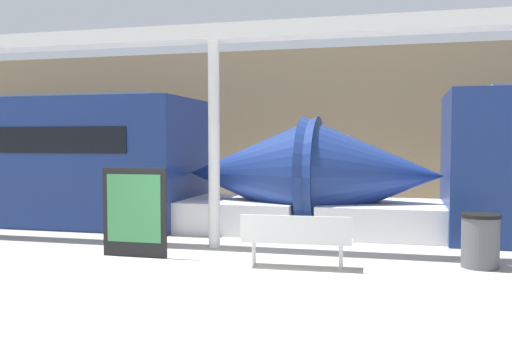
{
  "coord_description": "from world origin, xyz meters",
  "views": [
    {
      "loc": [
        3.14,
        -7.64,
        2.05
      ],
      "look_at": [
        0.46,
        2.89,
        1.4
      ],
      "focal_mm": 40.0,
      "sensor_mm": 36.0,
      "label": 1
    }
  ],
  "objects_px": {
    "bench_near": "(296,237)",
    "poster_board": "(135,212)",
    "support_column_near": "(214,145)",
    "train_right": "(18,163)",
    "trash_bin": "(480,241)"
  },
  "relations": [
    {
      "from": "train_right",
      "to": "bench_near",
      "type": "bearing_deg",
      "value": -25.71
    },
    {
      "from": "bench_near",
      "to": "poster_board",
      "type": "height_order",
      "value": "poster_board"
    },
    {
      "from": "trash_bin",
      "to": "support_column_near",
      "type": "height_order",
      "value": "support_column_near"
    },
    {
      "from": "trash_bin",
      "to": "support_column_near",
      "type": "xyz_separation_m",
      "value": [
        -4.77,
        0.62,
        1.54
      ]
    },
    {
      "from": "train_right",
      "to": "trash_bin",
      "type": "distance_m",
      "value": 11.45
    },
    {
      "from": "support_column_near",
      "to": "poster_board",
      "type": "bearing_deg",
      "value": -131.7
    },
    {
      "from": "bench_near",
      "to": "trash_bin",
      "type": "distance_m",
      "value": 3.01
    },
    {
      "from": "train_right",
      "to": "trash_bin",
      "type": "bearing_deg",
      "value": -15.62
    },
    {
      "from": "support_column_near",
      "to": "train_right",
      "type": "bearing_deg",
      "value": 158.5
    },
    {
      "from": "trash_bin",
      "to": "support_column_near",
      "type": "distance_m",
      "value": 5.05
    },
    {
      "from": "bench_near",
      "to": "poster_board",
      "type": "relative_size",
      "value": 1.14
    },
    {
      "from": "poster_board",
      "to": "trash_bin",
      "type": "bearing_deg",
      "value": 5.82
    },
    {
      "from": "support_column_near",
      "to": "bench_near",
      "type": "bearing_deg",
      "value": -37.67
    },
    {
      "from": "train_right",
      "to": "poster_board",
      "type": "bearing_deg",
      "value": -35.55
    },
    {
      "from": "train_right",
      "to": "bench_near",
      "type": "relative_size",
      "value": 8.63
    }
  ]
}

